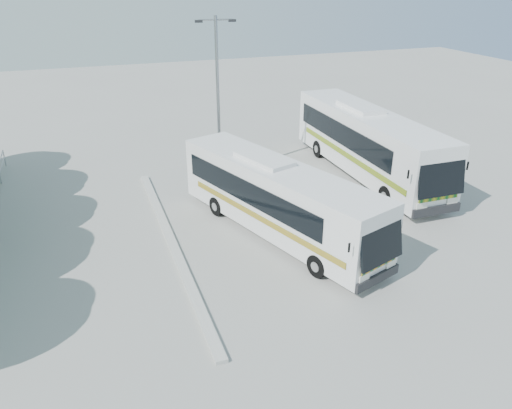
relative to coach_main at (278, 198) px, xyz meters
name	(u,v)px	position (x,y,z in m)	size (l,w,h in m)	color
ground	(235,256)	(-2.42, -1.24, -1.77)	(100.00, 100.00, 0.00)	gray
kerb_divider	(171,241)	(-4.72, 0.76, -1.69)	(0.40, 16.00, 0.15)	#B2B2AD
coach_main	(278,198)	(0.00, 0.00, 0.00)	(5.86, 11.76, 3.23)	silver
coach_adjacent	(368,142)	(7.58, 5.01, 0.24)	(2.88, 13.21, 3.66)	white
lamppost	(218,92)	(-0.42, 7.82, 3.09)	(2.15, 0.36, 8.80)	gray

